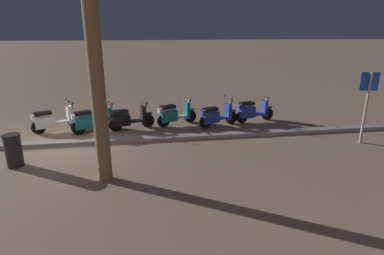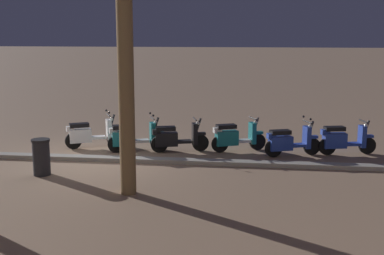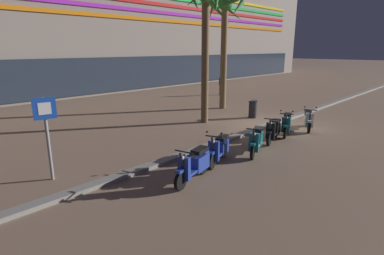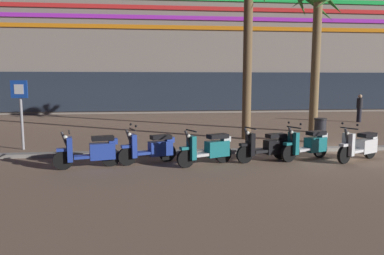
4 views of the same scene
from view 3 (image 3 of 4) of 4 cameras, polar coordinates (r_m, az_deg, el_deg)
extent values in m
plane|color=#93755B|center=(15.49, 14.58, 0.39)|extent=(200.00, 200.00, 0.00)
cube|color=gray|center=(15.47, 14.62, 0.60)|extent=(60.00, 0.36, 0.12)
cube|color=gray|center=(34.66, -14.82, 19.16)|extent=(55.54, 13.86, 13.40)
cube|color=orange|center=(28.97, -6.97, 19.44)|extent=(47.21, 0.10, 0.28)
cube|color=#B733D6|center=(29.04, -7.01, 20.77)|extent=(47.21, 0.10, 0.28)
cube|color=red|center=(29.12, -7.06, 22.09)|extent=(47.21, 0.10, 0.28)
cube|color=#283342|center=(28.95, -6.70, 10.40)|extent=(49.99, 0.12, 2.80)
cylinder|color=black|center=(8.23, -2.16, -9.95)|extent=(0.53, 0.22, 0.52)
cylinder|color=black|center=(9.23, 2.07, -7.15)|extent=(0.53, 0.22, 0.52)
cube|color=#233D9E|center=(8.66, -0.08, -8.22)|extent=(0.65, 0.41, 0.08)
cube|color=#233D9E|center=(8.98, 1.41, -6.51)|extent=(0.74, 0.47, 0.45)
cube|color=black|center=(8.88, 1.49, -4.28)|extent=(0.65, 0.43, 0.12)
cube|color=#233D9E|center=(8.26, -1.50, -7.67)|extent=(0.21, 0.36, 0.66)
cube|color=#233D9E|center=(8.12, -2.18, -8.09)|extent=(0.35, 0.23, 0.08)
cylinder|color=#333338|center=(8.14, -1.80, -6.88)|extent=(0.29, 0.13, 0.69)
cylinder|color=black|center=(8.09, -1.52, -4.59)|extent=(0.17, 0.55, 0.04)
sphere|color=white|center=(8.06, -1.89, -5.73)|extent=(0.12, 0.12, 0.12)
cube|color=#233D9E|center=(9.14, 2.34, -4.38)|extent=(0.28, 0.25, 0.16)
cylinder|color=black|center=(9.58, 3.72, -6.35)|extent=(0.52, 0.28, 0.52)
cylinder|color=black|center=(10.68, 5.95, -4.14)|extent=(0.52, 0.28, 0.52)
cube|color=#233D9E|center=(10.06, 4.81, -4.95)|extent=(0.66, 0.47, 0.08)
cube|color=#233D9E|center=(10.44, 5.60, -3.73)|extent=(0.75, 0.54, 0.42)
cube|color=black|center=(10.35, 5.68, -1.94)|extent=(0.67, 0.49, 0.12)
cube|color=#233D9E|center=(9.64, 4.10, -4.38)|extent=(0.25, 0.37, 0.66)
cube|color=#233D9E|center=(9.48, 3.74, -4.71)|extent=(0.36, 0.26, 0.08)
cylinder|color=#333338|center=(9.52, 3.96, -3.67)|extent=(0.29, 0.16, 0.69)
cylinder|color=black|center=(9.50, 4.16, -1.70)|extent=(0.23, 0.54, 0.04)
sphere|color=white|center=(9.45, 3.94, -2.67)|extent=(0.12, 0.12, 0.12)
cube|color=#233D9E|center=(10.64, 6.13, -2.06)|extent=(0.29, 0.27, 0.16)
sphere|color=black|center=(9.41, 5.59, -1.12)|extent=(0.07, 0.07, 0.07)
sphere|color=black|center=(9.56, 2.85, -0.82)|extent=(0.07, 0.07, 0.07)
cylinder|color=black|center=(10.58, 11.29, -4.55)|extent=(0.52, 0.30, 0.52)
cylinder|color=black|center=(11.75, 12.29, -2.65)|extent=(0.52, 0.30, 0.52)
cube|color=silver|center=(11.10, 11.79, -3.33)|extent=(0.66, 0.49, 0.08)
cube|color=#197075|center=(11.49, 12.18, -2.10)|extent=(0.75, 0.56, 0.45)
cube|color=black|center=(11.42, 12.29, -0.33)|extent=(0.67, 0.51, 0.12)
cube|color=#197075|center=(10.66, 11.53, -2.77)|extent=(0.26, 0.37, 0.66)
cube|color=#197075|center=(10.49, 11.37, -3.05)|extent=(0.36, 0.27, 0.08)
cylinder|color=#333338|center=(10.54, 11.50, -2.12)|extent=(0.29, 0.18, 0.69)
cylinder|color=black|center=(10.53, 11.66, -0.33)|extent=(0.26, 0.53, 0.04)
sphere|color=white|center=(10.47, 11.53, -1.20)|extent=(0.12, 0.12, 0.12)
cube|color=silver|center=(11.71, 12.46, -0.47)|extent=(0.30, 0.28, 0.16)
cylinder|color=black|center=(12.21, 14.26, -2.12)|extent=(0.53, 0.25, 0.52)
cylinder|color=black|center=(13.43, 15.50, -0.69)|extent=(0.53, 0.25, 0.52)
cube|color=black|center=(12.75, 14.88, -1.17)|extent=(0.66, 0.44, 0.08)
cube|color=black|center=(13.18, 15.34, -0.29)|extent=(0.74, 0.50, 0.42)
cube|color=black|center=(13.12, 15.46, 1.15)|extent=(0.66, 0.46, 0.12)
cube|color=black|center=(12.30, 14.53, -0.61)|extent=(0.23, 0.37, 0.66)
cube|color=black|center=(12.13, 14.35, -0.81)|extent=(0.35, 0.25, 0.08)
cylinder|color=#333338|center=(12.19, 14.50, -0.01)|extent=(0.29, 0.15, 0.69)
cylinder|color=black|center=(12.19, 14.67, 1.53)|extent=(0.20, 0.55, 0.04)
sphere|color=white|center=(12.13, 14.53, 0.79)|extent=(0.12, 0.12, 0.12)
cube|color=black|center=(13.41, 15.68, 0.98)|extent=(0.29, 0.26, 0.16)
cylinder|color=black|center=(13.35, 17.04, -0.89)|extent=(0.52, 0.29, 0.52)
cylinder|color=black|center=(14.63, 17.42, 0.41)|extent=(0.52, 0.29, 0.52)
cube|color=silver|center=(13.93, 17.25, -0.02)|extent=(0.66, 0.49, 0.08)
cube|color=#197075|center=(14.38, 17.42, 0.88)|extent=(0.75, 0.56, 0.44)
cube|color=black|center=(14.32, 17.53, 2.28)|extent=(0.67, 0.51, 0.12)
cube|color=#197075|center=(13.46, 17.19, 0.50)|extent=(0.26, 0.37, 0.66)
cube|color=#197075|center=(13.28, 17.14, 0.32)|extent=(0.36, 0.27, 0.08)
cylinder|color=#333338|center=(13.34, 17.21, 1.04)|extent=(0.29, 0.17, 0.69)
cylinder|color=black|center=(13.35, 17.34, 2.45)|extent=(0.25, 0.53, 0.04)
sphere|color=white|center=(13.29, 17.27, 1.78)|extent=(0.12, 0.12, 0.12)
cube|color=silver|center=(14.62, 17.57, 2.11)|extent=(0.30, 0.28, 0.16)
sphere|color=black|center=(13.34, 18.41, 2.88)|extent=(0.07, 0.07, 0.07)
sphere|color=black|center=(13.37, 16.36, 3.06)|extent=(0.07, 0.07, 0.07)
cylinder|color=black|center=(14.55, 21.10, 0.02)|extent=(0.51, 0.33, 0.52)
cylinder|color=black|center=(15.83, 20.78, 1.17)|extent=(0.51, 0.33, 0.52)
cube|color=white|center=(15.12, 20.97, 0.79)|extent=(0.66, 0.52, 0.08)
cube|color=white|center=(15.58, 20.88, 1.54)|extent=(0.75, 0.59, 0.42)
cube|color=black|center=(15.53, 20.99, 2.77)|extent=(0.67, 0.54, 0.12)
cube|color=white|center=(14.66, 21.16, 1.28)|extent=(0.28, 0.37, 0.66)
cube|color=white|center=(14.48, 21.20, 1.13)|extent=(0.36, 0.29, 0.08)
cylinder|color=#333338|center=(14.55, 21.23, 1.79)|extent=(0.28, 0.19, 0.69)
cylinder|color=black|center=(14.56, 21.32, 3.08)|extent=(0.29, 0.52, 0.04)
sphere|color=white|center=(14.49, 21.30, 2.47)|extent=(0.12, 0.12, 0.12)
cube|color=white|center=(15.83, 20.89, 2.61)|extent=(0.30, 0.29, 0.16)
sphere|color=black|center=(14.58, 22.30, 3.49)|extent=(0.07, 0.07, 0.07)
sphere|color=black|center=(14.54, 20.42, 3.63)|extent=(0.07, 0.07, 0.07)
cylinder|color=#939399|center=(9.44, -25.42, -2.08)|extent=(0.09, 0.09, 2.40)
cube|color=#1947B7|center=(9.19, -25.96, 3.23)|extent=(0.59, 0.13, 0.60)
cube|color=white|center=(9.18, -25.94, 3.21)|extent=(0.33, 0.07, 0.33)
cylinder|color=olive|center=(19.12, 5.97, 12.89)|extent=(0.39, 0.39, 6.26)
sphere|color=#3D8438|center=(19.28, 6.23, 22.23)|extent=(0.87, 0.87, 0.87)
cone|color=#3D8438|center=(19.84, 7.39, 20.73)|extent=(0.43, 1.64, 1.29)
cone|color=#3D8438|center=(19.82, 5.36, 20.53)|extent=(1.45, 0.95, 1.44)
cone|color=#3D8438|center=(19.09, 3.77, 21.28)|extent=(1.29, 1.48, 1.15)
cone|color=#3D8438|center=(18.44, 5.85, 21.83)|extent=(1.13, 1.67, 0.94)
cone|color=#3D8438|center=(18.95, 8.51, 21.19)|extent=(1.70, 0.70, 1.16)
cylinder|color=brown|center=(15.24, 2.47, 12.32)|extent=(0.36, 0.36, 6.15)
cone|color=#3D8438|center=(15.77, 3.98, 22.27)|extent=(0.30, 1.25, 1.13)
cone|color=#3D8438|center=(15.61, 0.41, 22.65)|extent=(1.35, 0.70, 1.01)
cone|color=#3D8438|center=(15.33, 4.62, 22.37)|extent=(1.14, 0.93, 1.18)
cylinder|color=black|center=(25.07, 5.44, 7.04)|extent=(0.26, 0.26, 0.81)
cylinder|color=black|center=(24.99, 5.48, 8.62)|extent=(0.34, 0.34, 0.57)
sphere|color=tan|center=(24.95, 5.51, 9.52)|extent=(0.22, 0.22, 0.22)
cylinder|color=#232328|center=(16.91, 11.35, 3.32)|extent=(0.44, 0.44, 0.90)
cylinder|color=black|center=(16.83, 11.43, 4.89)|extent=(0.48, 0.48, 0.06)
camera|label=1|loc=(20.45, -16.48, 14.22)|focal=29.25mm
camera|label=2|loc=(22.73, -24.92, 13.36)|focal=47.82mm
camera|label=4|loc=(8.99, 73.21, -4.20)|focal=34.26mm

